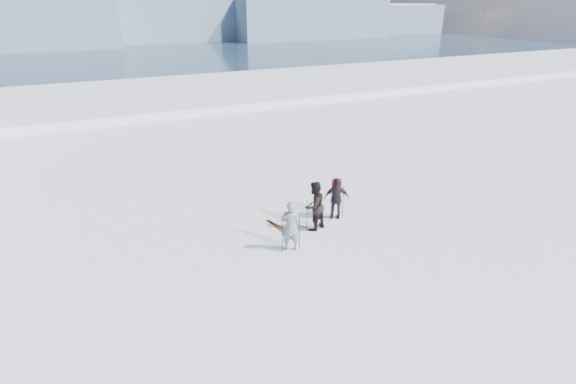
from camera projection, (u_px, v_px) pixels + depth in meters
name	position (u px, v px, depth m)	size (l,w,h in m)	color
lake_basin	(174.00, 167.00, 41.14)	(820.00, 820.00, 71.62)	white
far_mountain_range	(100.00, 17.00, 404.26)	(770.00, 110.00, 53.00)	slate
skier_grey	(291.00, 226.00, 14.65)	(0.63, 0.41, 1.73)	gray
skier_dark	(314.00, 206.00, 15.96)	(0.89, 0.69, 1.83)	black
skier_pack	(337.00, 198.00, 16.79)	(0.96, 0.40, 1.64)	black
backpack	(337.00, 170.00, 16.61)	(0.35, 0.20, 0.46)	red
ski_poles	(316.00, 216.00, 15.84)	(3.17, 1.40, 1.34)	black
skis_loose	(281.00, 228.00, 16.32)	(0.67, 1.70, 0.03)	black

